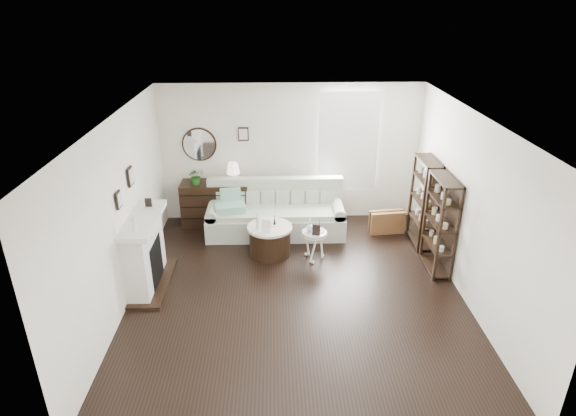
{
  "coord_description": "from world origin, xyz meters",
  "views": [
    {
      "loc": [
        -0.32,
        -6.19,
        4.21
      ],
      "look_at": [
        -0.11,
        0.8,
        1.06
      ],
      "focal_mm": 30.0,
      "sensor_mm": 36.0,
      "label": 1
    }
  ],
  "objects_px": {
    "dresser": "(215,203)",
    "pedestal_table": "(314,234)",
    "sofa": "(276,216)",
    "drum_table": "(270,240)"
  },
  "relations": [
    {
      "from": "sofa",
      "to": "drum_table",
      "type": "bearing_deg",
      "value": -96.74
    },
    {
      "from": "sofa",
      "to": "pedestal_table",
      "type": "bearing_deg",
      "value": -58.48
    },
    {
      "from": "pedestal_table",
      "to": "drum_table",
      "type": "bearing_deg",
      "value": 166.18
    },
    {
      "from": "pedestal_table",
      "to": "sofa",
      "type": "bearing_deg",
      "value": 121.52
    },
    {
      "from": "dresser",
      "to": "pedestal_table",
      "type": "height_order",
      "value": "dresser"
    },
    {
      "from": "sofa",
      "to": "pedestal_table",
      "type": "distance_m",
      "value": 1.26
    },
    {
      "from": "drum_table",
      "to": "pedestal_table",
      "type": "relative_size",
      "value": 1.5
    },
    {
      "from": "sofa",
      "to": "drum_table",
      "type": "relative_size",
      "value": 3.31
    },
    {
      "from": "drum_table",
      "to": "dresser",
      "type": "bearing_deg",
      "value": 130.15
    },
    {
      "from": "drum_table",
      "to": "pedestal_table",
      "type": "bearing_deg",
      "value": -13.82
    }
  ]
}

